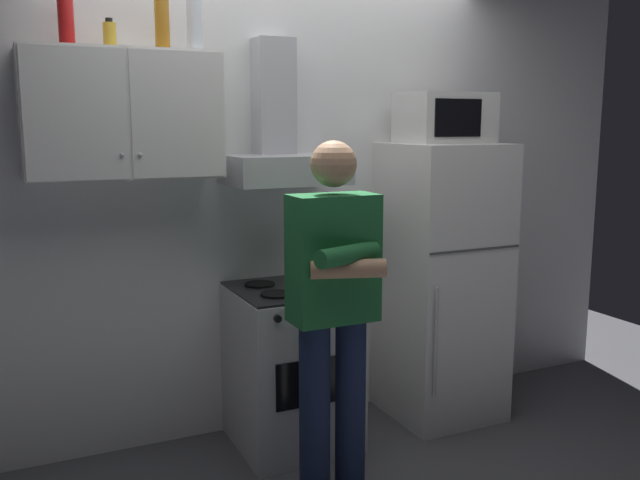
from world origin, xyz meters
name	(u,v)px	position (x,y,z in m)	size (l,w,h in m)	color
ground_plane	(320,460)	(0.00, 0.00, 0.00)	(7.00, 7.00, 0.00)	#4C4C51
back_wall_tiled	(275,189)	(0.00, 0.60, 1.35)	(4.80, 0.10, 2.70)	white
upper_cabinet	(122,115)	(-0.85, 0.37, 1.75)	(0.90, 0.37, 0.60)	white
stove_oven	(292,366)	(-0.05, 0.25, 0.43)	(0.60, 0.62, 0.87)	silver
range_hood	(281,145)	(-0.05, 0.38, 1.60)	(0.60, 0.44, 0.75)	#B7BABF
refrigerator	(442,282)	(0.90, 0.25, 0.80)	(0.60, 0.62, 1.60)	white
microwave	(445,118)	(0.90, 0.27, 1.74)	(0.48, 0.37, 0.28)	silver
person_standing	(334,310)	(-0.10, -0.36, 0.90)	(0.38, 0.33, 1.64)	#192342
cooking_pot	(323,276)	(0.08, 0.13, 0.94)	(0.30, 0.20, 0.13)	#B7BABF
bottle_spice_jar	(110,35)	(-0.88, 0.42, 2.11)	(0.06, 0.06, 0.14)	gold
bottle_vodka_clear	(195,20)	(-0.49, 0.38, 2.20)	(0.08, 0.08, 0.31)	silver
bottle_liquor_amber	(162,20)	(-0.65, 0.37, 2.19)	(0.07, 0.07, 0.29)	#B7721E
bottle_soda_red	(66,20)	(-1.07, 0.39, 2.17)	(0.07, 0.07, 0.24)	red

